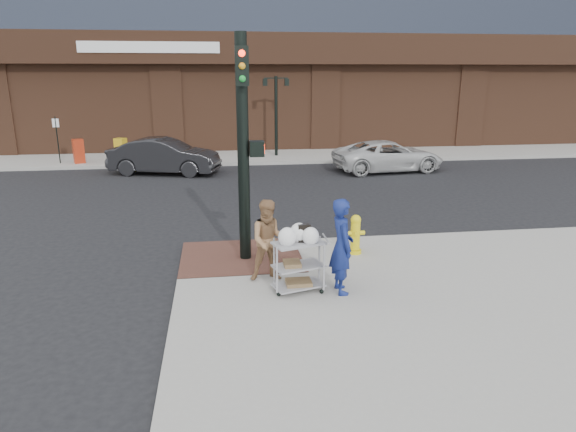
{
  "coord_description": "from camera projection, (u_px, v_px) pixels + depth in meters",
  "views": [
    {
      "loc": [
        -1.07,
        -10.5,
        4.32
      ],
      "look_at": [
        0.44,
        0.36,
        1.25
      ],
      "focal_mm": 32.0,
      "sensor_mm": 36.0,
      "label": 1
    }
  ],
  "objects": [
    {
      "name": "newsbox_yellow",
      "position": [
        121.0,
        150.0,
        24.74
      ],
      "size": [
        0.61,
        0.59,
        1.13
      ],
      "primitive_type": "cube",
      "rotation": [
        0.0,
        0.0,
        -0.44
      ],
      "color": "gold",
      "rests_on": "sidewalk_far"
    },
    {
      "name": "pedestrian_tan",
      "position": [
        270.0,
        240.0,
        10.51
      ],
      "size": [
        0.85,
        0.68,
        1.71
      ],
      "primitive_type": "imported",
      "rotation": [
        0.0,
        0.0,
        0.04
      ],
      "color": "#946A45",
      "rests_on": "sidewalk_near"
    },
    {
      "name": "utility_cart",
      "position": [
        299.0,
        261.0,
        10.02
      ],
      "size": [
        1.09,
        0.8,
        1.36
      ],
      "color": "gray",
      "rests_on": "sidewalk_near"
    },
    {
      "name": "minivan_white",
      "position": [
        388.0,
        156.0,
        23.15
      ],
      "size": [
        5.18,
        2.83,
        1.38
      ],
      "primitive_type": "imported",
      "rotation": [
        0.0,
        0.0,
        1.68
      ],
      "color": "silver",
      "rests_on": "ground"
    },
    {
      "name": "woman_blue",
      "position": [
        342.0,
        246.0,
        9.89
      ],
      "size": [
        0.49,
        0.71,
        1.89
      ],
      "primitive_type": "imported",
      "rotation": [
        0.0,
        0.0,
        1.63
      ],
      "color": "navy",
      "rests_on": "sidewalk_near"
    },
    {
      "name": "traffic_signal_pole",
      "position": [
        244.0,
        143.0,
        11.23
      ],
      "size": [
        0.61,
        0.51,
        5.0
      ],
      "color": "black",
      "rests_on": "sidewalk_near"
    },
    {
      "name": "lamp_post",
      "position": [
        276.0,
        107.0,
        26.14
      ],
      "size": [
        1.32,
        0.22,
        4.0
      ],
      "color": "black",
      "rests_on": "sidewalk_far"
    },
    {
      "name": "parking_sign",
      "position": [
        58.0,
        140.0,
        24.16
      ],
      "size": [
        0.05,
        0.05,
        2.2
      ],
      "primitive_type": "cylinder",
      "color": "black",
      "rests_on": "sidewalk_far"
    },
    {
      "name": "sedan_dark",
      "position": [
        164.0,
        156.0,
        22.47
      ],
      "size": [
        5.02,
        2.83,
        1.57
      ],
      "primitive_type": "imported",
      "rotation": [
        0.0,
        0.0,
        1.31
      ],
      "color": "black",
      "rests_on": "ground"
    },
    {
      "name": "sidewalk_far",
      "position": [
        377.0,
        124.0,
        43.48
      ],
      "size": [
        65.0,
        36.0,
        0.15
      ],
      "primitive_type": "cube",
      "color": "gray",
      "rests_on": "ground"
    },
    {
      "name": "fire_hydrant",
      "position": [
        355.0,
        234.0,
        12.16
      ],
      "size": [
        0.45,
        0.31,
        0.95
      ],
      "color": "yellow",
      "rests_on": "sidewalk_near"
    },
    {
      "name": "newsbox_red",
      "position": [
        79.0,
        151.0,
        24.35
      ],
      "size": [
        0.6,
        0.58,
        1.13
      ],
      "primitive_type": "cube",
      "rotation": [
        0.0,
        0.0,
        0.39
      ],
      "color": "#A72A13",
      "rests_on": "sidewalk_far"
    },
    {
      "name": "ground",
      "position": [
        271.0,
        275.0,
        11.32
      ],
      "size": [
        220.0,
        220.0,
        0.0
      ],
      "primitive_type": "plane",
      "color": "black",
      "rests_on": "ground"
    },
    {
      "name": "brick_curb_ramp",
      "position": [
        241.0,
        256.0,
        12.06
      ],
      "size": [
        2.8,
        2.4,
        0.01
      ],
      "primitive_type": "cube",
      "color": "#4D2E24",
      "rests_on": "sidewalk_near"
    }
  ]
}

